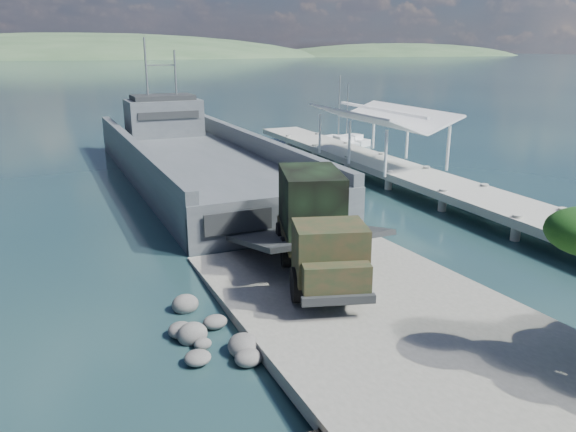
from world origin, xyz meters
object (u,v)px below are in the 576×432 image
object	(u,v)px
pier	(387,159)
sailboat_near	(347,141)
sailboat_far	(339,143)
soldier	(309,277)
military_truck	(317,225)
landing_craft	(197,167)

from	to	relation	value
pier	sailboat_near	world-z (taller)	sailboat_near
pier	sailboat_far	xyz separation A→B (m)	(3.59, 14.27, -1.21)
pier	soldier	bearing A→B (deg)	-129.88
pier	sailboat_near	xyz separation A→B (m)	(5.25, 15.50, -1.26)
military_truck	landing_craft	bearing A→B (deg)	105.92
military_truck	sailboat_near	bearing A→B (deg)	75.34
soldier	landing_craft	bearing A→B (deg)	80.81
sailboat_near	sailboat_far	bearing A→B (deg)	-163.68
pier	soldier	world-z (taller)	pier
military_truck	pier	bearing A→B (deg)	65.34
landing_craft	sailboat_near	distance (m)	20.92
soldier	sailboat_near	size ratio (longest dim) A/B	0.30
sailboat_far	soldier	bearing A→B (deg)	-118.32
pier	landing_craft	size ratio (longest dim) A/B	1.14
pier	landing_craft	xyz separation A→B (m)	(-13.23, 5.72, -0.67)
military_truck	sailboat_near	size ratio (longest dim) A/B	1.42
sailboat_near	landing_craft	bearing A→B (deg)	-172.39
landing_craft	sailboat_far	size ratio (longest dim) A/B	5.30
military_truck	sailboat_far	distance (m)	34.26
pier	sailboat_far	bearing A→B (deg)	75.87
military_truck	soldier	distance (m)	3.27
pier	landing_craft	bearing A→B (deg)	156.61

